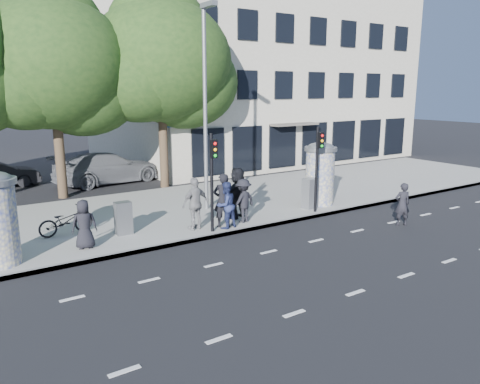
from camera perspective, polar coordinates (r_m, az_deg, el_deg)
ground at (r=13.77m, az=7.07°, el=-8.91°), size 120.00×120.00×0.00m
sidewalk at (r=19.74m, az=-7.25°, el=-2.06°), size 40.00×8.00×0.15m
curb at (r=16.43m, az=-1.04°, el=-4.96°), size 40.00×0.10×0.16m
lane_dash_near at (r=12.33m, az=13.89°, el=-11.83°), size 32.00×0.12×0.01m
lane_dash_far at (r=14.78m, az=3.51°, el=-7.30°), size 32.00×0.12×0.01m
ad_column_right at (r=20.11m, az=9.72°, el=2.39°), size 1.36×1.36×2.65m
traffic_pole_near at (r=15.81m, az=-3.38°, el=2.37°), size 0.22×0.31×3.40m
traffic_pole_far at (r=18.67m, az=9.46°, el=3.79°), size 0.22×0.31×3.40m
street_lamp at (r=18.73m, az=-4.20°, el=11.83°), size 0.25×0.93×8.00m
tree_near_left at (r=22.91m, az=-21.91°, el=14.28°), size 6.80×6.80×8.97m
tree_center at (r=24.13m, az=-9.67°, el=15.44°), size 7.00×7.00×9.30m
building at (r=36.02m, az=0.91°, el=14.08°), size 20.30×15.85×12.00m
ped_a at (r=15.19m, az=-18.46°, el=-3.75°), size 0.85×0.66×1.54m
ped_b at (r=16.60m, az=-2.08°, el=-1.02°), size 0.82×0.66×1.95m
ped_c at (r=16.48m, az=-1.74°, el=-1.62°), size 0.92×0.78×1.67m
ped_d at (r=17.23m, az=0.41°, el=-1.06°), size 1.16×0.81×1.63m
ped_e at (r=16.39m, az=-5.46°, el=-1.41°), size 1.18×0.80×1.86m
ped_f at (r=17.78m, az=-0.34°, el=-0.10°), size 1.92×1.29×1.95m
man_road at (r=18.35m, az=19.18°, el=-1.42°), size 0.69×0.59×1.62m
bicycle at (r=16.90m, az=-20.49°, el=-3.33°), size 0.79×1.85×0.95m
cabinet_left at (r=16.36m, az=-14.04°, el=-3.10°), size 0.54×0.40×1.12m
cabinet_right at (r=19.50m, az=8.53°, el=-0.15°), size 0.66×0.52×1.26m
car_right at (r=26.12m, az=-15.81°, el=2.84°), size 3.11×6.01×1.67m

